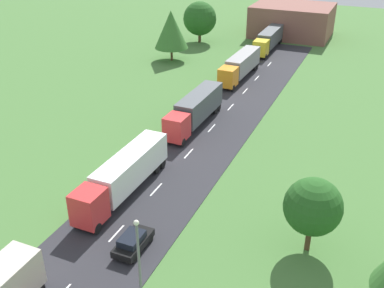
{
  "coord_description": "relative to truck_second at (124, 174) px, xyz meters",
  "views": [
    {
      "loc": [
        18.23,
        4.11,
        25.01
      ],
      "look_at": [
        1.59,
        42.78,
        2.92
      ],
      "focal_mm": 43.0,
      "sensor_mm": 36.0,
      "label": 1
    }
  ],
  "objects": [
    {
      "name": "truck_second",
      "position": [
        0.0,
        0.0,
        0.0
      ],
      "size": [
        2.67,
        13.65,
        3.66
      ],
      "color": "red",
      "rests_on": "road"
    },
    {
      "name": "car_third",
      "position": [
        4.85,
        -6.88,
        -1.32
      ],
      "size": [
        1.89,
        3.96,
        1.53
      ],
      "color": "black",
      "rests_on": "road"
    },
    {
      "name": "truck_fourth",
      "position": [
        -0.12,
        36.21,
        -0.04
      ],
      "size": [
        2.8,
        13.4,
        3.62
      ],
      "color": "orange",
      "rests_on": "road"
    },
    {
      "name": "truck_third",
      "position": [
        0.19,
        17.0,
        0.03
      ],
      "size": [
        2.7,
        12.95,
        3.79
      ],
      "color": "red",
      "rests_on": "road"
    },
    {
      "name": "road",
      "position": [
        2.5,
        -11.32,
        -2.15
      ],
      "size": [
        10.0,
        140.0,
        0.06
      ],
      "primitive_type": "cube",
      "color": "#2B2B30",
      "rests_on": "ground"
    },
    {
      "name": "tree_maple",
      "position": [
        -14.28,
        40.44,
        3.36
      ],
      "size": [
        5.91,
        5.91,
        8.79
      ],
      "color": "#513823",
      "rests_on": "ground"
    },
    {
      "name": "distant_building",
      "position": [
        1.5,
        66.26,
        1.02
      ],
      "size": [
        16.01,
        12.61,
        6.39
      ],
      "primitive_type": "cube",
      "color": "brown",
      "rests_on": "ground"
    },
    {
      "name": "tree_birch",
      "position": [
        -14.33,
        53.69,
        2.55
      ],
      "size": [
        6.59,
        6.59,
        8.04
      ],
      "color": "#513823",
      "rests_on": "ground"
    },
    {
      "name": "tree_oak",
      "position": [
        17.78,
        -1.15,
        2.0
      ],
      "size": [
        4.62,
        4.62,
        6.51
      ],
      "color": "#513823",
      "rests_on": "ground"
    },
    {
      "name": "lamppost_second",
      "position": [
        8.73,
        -12.4,
        2.3
      ],
      "size": [
        0.36,
        0.36,
        7.99
      ],
      "color": "slate",
      "rests_on": "ground"
    },
    {
      "name": "truck_fifth",
      "position": [
        -0.07,
        53.88,
        -0.04
      ],
      "size": [
        2.55,
        14.12,
        3.63
      ],
      "color": "yellow",
      "rests_on": "road"
    }
  ]
}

